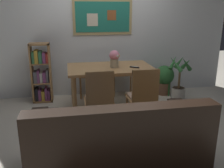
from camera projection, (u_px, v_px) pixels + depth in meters
ground_plane at (115, 118)px, 4.01m from camera, size 12.00×12.00×0.00m
wall_back_with_painting at (102, 30)px, 4.89m from camera, size 5.20×0.14×2.60m
dining_table at (111, 73)px, 4.19m from camera, size 1.42×0.92×0.76m
dining_chair_near_left at (99, 96)px, 3.42m from camera, size 0.40×0.41×0.91m
dining_chair_near_right at (143, 93)px, 3.52m from camera, size 0.40×0.41×0.91m
dining_chair_far_left at (88, 69)px, 4.98m from camera, size 0.40×0.41×0.91m
dining_chair_far_right at (120, 68)px, 5.09m from camera, size 0.40×0.41×0.91m
leather_couch at (118, 145)px, 2.60m from camera, size 1.80×0.84×0.84m
bookshelf at (41, 74)px, 4.62m from camera, size 0.36×0.28×1.11m
potted_ivy at (164, 78)px, 5.06m from camera, size 0.39×0.39×0.61m
potted_palm at (179, 82)px, 4.76m from camera, size 0.45×0.46×0.87m
flower_vase at (114, 58)px, 4.10m from camera, size 0.18×0.17×0.28m
tv_remote at (134, 67)px, 4.10m from camera, size 0.15×0.13×0.02m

